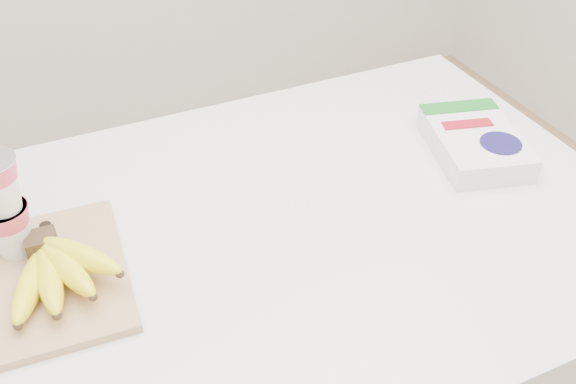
# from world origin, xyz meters

# --- Properties ---
(room) EXTENTS (4.00, 4.00, 4.00)m
(room) POSITION_xyz_m (0.00, 0.00, 1.35)
(room) COLOR tan
(room) RESTS_ON ground
(cutting_board) EXTENTS (0.25, 0.33, 0.02)m
(cutting_board) POSITION_xyz_m (-0.37, 0.03, 0.99)
(cutting_board) COLOR tan
(cutting_board) RESTS_ON table
(bananas) EXTENTS (0.19, 0.20, 0.07)m
(bananas) POSITION_xyz_m (-0.36, 0.00, 1.03)
(bananas) COLOR #382816
(bananas) RESTS_ON cutting_board
(yogurt_stack) EXTENTS (0.08, 0.08, 0.18)m
(yogurt_stack) POSITION_xyz_m (-0.41, 0.10, 1.10)
(yogurt_stack) COLOR white
(yogurt_stack) RESTS_ON cutting_board
(cereal_box) EXTENTS (0.22, 0.27, 0.05)m
(cereal_box) POSITION_xyz_m (0.46, 0.04, 1.01)
(cereal_box) COLOR silver
(cereal_box) RESTS_ON table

